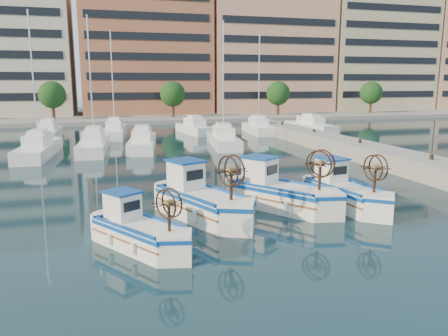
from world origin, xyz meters
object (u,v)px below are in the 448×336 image
fishing_boat_a (139,229)px  fishing_boat_c (279,191)px  fishing_boat_d (344,191)px  fishing_boat_b (201,199)px

fishing_boat_a → fishing_boat_c: fishing_boat_c is taller
fishing_boat_a → fishing_boat_d: size_ratio=0.86×
fishing_boat_a → fishing_boat_b: bearing=11.9°
fishing_boat_a → fishing_boat_d: (10.00, 2.83, 0.10)m
fishing_boat_b → fishing_boat_c: (3.92, 0.46, -0.02)m
fishing_boat_a → fishing_boat_c: 7.65m
fishing_boat_b → fishing_boat_c: fishing_boat_b is taller
fishing_boat_c → fishing_boat_d: (3.15, -0.56, -0.05)m
fishing_boat_b → fishing_boat_d: fishing_boat_b is taller
fishing_boat_c → fishing_boat_d: fishing_boat_c is taller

